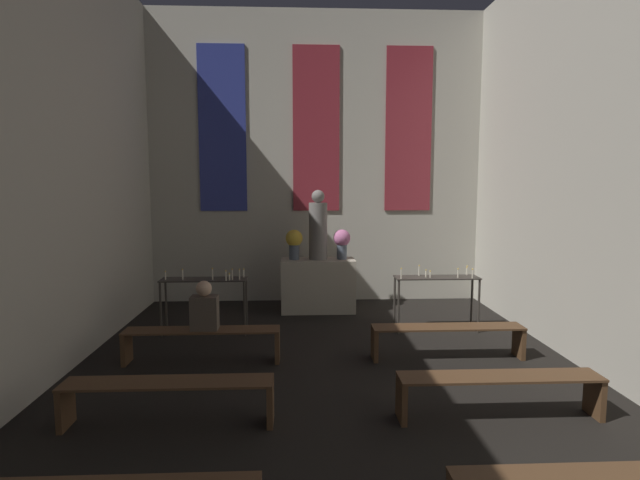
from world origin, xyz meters
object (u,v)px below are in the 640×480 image
flower_vase_left (294,242)px  pew_back_left (202,338)px  candle_rack_left (205,287)px  pew_back_right (447,335)px  pew_third_left (168,393)px  candle_rack_right (437,285)px  flower_vase_right (342,241)px  statue (318,228)px  altar (318,285)px  pew_third_right (499,387)px  person_seated (204,308)px

flower_vase_left → pew_back_left: size_ratio=0.27×
candle_rack_left → pew_back_right: (3.56, -1.32, -0.43)m
pew_third_left → candle_rack_right: bearing=41.0°
flower_vase_right → pew_back_right: size_ratio=0.27×
statue → pew_back_left: size_ratio=0.62×
altar → flower_vase_left: 0.95m
pew_third_left → pew_back_left: (0.00, 1.78, 0.00)m
candle_rack_left → pew_third_right: candle_rack_left is taller
candle_rack_left → person_seated: person_seated is taller
pew_back_right → candle_rack_right: bearing=81.0°
altar → person_seated: person_seated is taller
flower_vase_left → candle_rack_right: size_ratio=0.41×
statue → pew_back_right: 3.40m
pew_back_left → candle_rack_left: bearing=98.6°
altar → pew_back_right: 3.16m
pew_back_right → flower_vase_right: bearing=114.8°
candle_rack_left → pew_back_left: 1.40m
altar → statue: statue is taller
pew_third_left → pew_third_right: bearing=0.0°
flower_vase_left → candle_rack_left: size_ratio=0.41×
flower_vase_right → statue: bearing=180.0°
altar → flower_vase_left: size_ratio=2.46×
flower_vase_left → pew_back_right: flower_vase_left is taller
altar → pew_third_right: bearing=-69.3°
statue → pew_back_right: bearing=-57.8°
statue → pew_third_left: size_ratio=0.62×
altar → person_seated: bearing=-121.6°
flower_vase_right → pew_back_right: (1.23, -2.67, -1.00)m
flower_vase_right → pew_back_left: bearing=-128.6°
pew_third_left → pew_back_right: same height
candle_rack_right → candle_rack_left: bearing=-180.0°
flower_vase_right → candle_rack_right: size_ratio=0.41×
altar → person_seated: (-1.64, -2.67, 0.25)m
flower_vase_right → candle_rack_left: size_ratio=0.41×
candle_rack_left → person_seated: bearing=-79.7°
altar → candle_rack_left: candle_rack_left is taller
statue → candle_rack_left: bearing=-144.2°
candle_rack_left → altar: bearing=35.8°
pew_back_left → person_seated: bearing=0.0°
pew_third_right → pew_back_left: same height
flower_vase_right → pew_third_left: bearing=-115.6°
person_seated → candle_rack_right: bearing=20.5°
statue → pew_back_right: statue is taller
candle_rack_left → pew_back_left: size_ratio=0.66×
flower_vase_right → candle_rack_left: (-2.33, -1.36, -0.57)m
candle_rack_left → pew_back_left: candle_rack_left is taller
candle_rack_right → pew_third_right: candle_rack_right is taller
altar → statue: size_ratio=1.06×
person_seated → statue: bearing=58.4°
altar → flower_vase_left: flower_vase_left is taller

